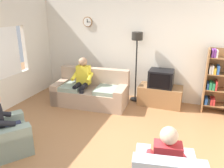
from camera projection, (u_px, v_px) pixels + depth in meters
ground_plane at (99, 145)px, 4.22m from camera, size 12.00×12.00×0.00m
back_wall_assembly at (137, 49)px, 6.13m from camera, size 6.20×0.17×2.70m
couch at (91, 92)px, 5.93m from camera, size 1.96×1.02×0.90m
tv_stand at (160, 96)px, 5.88m from camera, size 1.10×0.56×0.51m
tv at (161, 78)px, 5.70m from camera, size 0.60×0.49×0.44m
bookshelf at (218, 81)px, 5.34m from camera, size 0.68×0.36×1.55m
floor_lamp at (137, 48)px, 5.80m from camera, size 0.28×0.28×1.85m
armchair_near_window at (0, 138)px, 3.93m from camera, size 1.17×1.18×0.90m
person_on_couch at (82, 79)px, 5.77m from camera, size 0.53×0.56×1.24m
person_in_left_armchair at (3, 120)px, 3.88m from camera, size 0.62×0.64×1.12m
person_in_right_armchair at (166, 159)px, 2.88m from camera, size 0.56×0.58×1.12m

